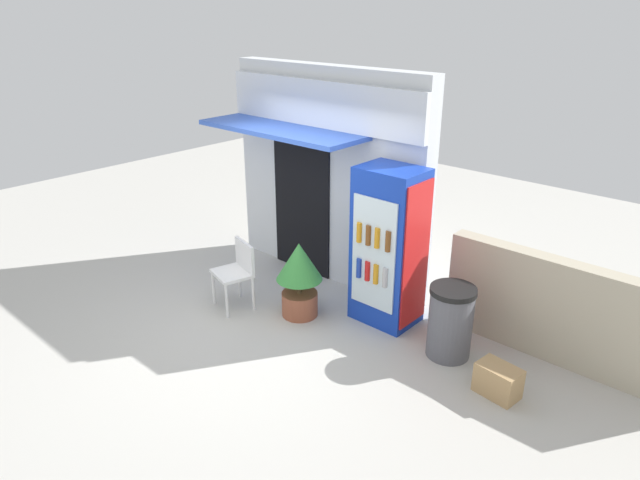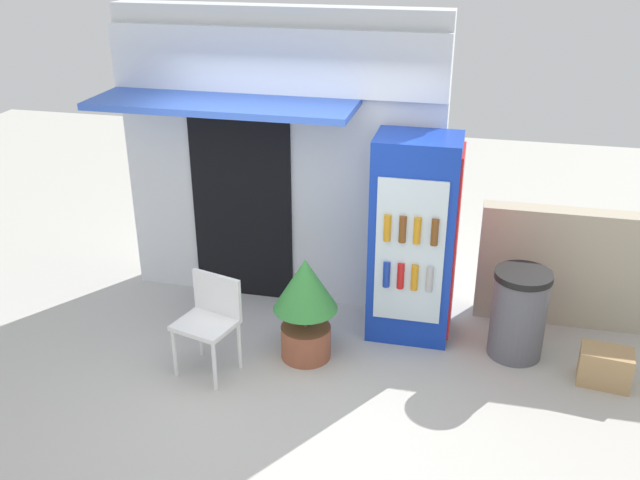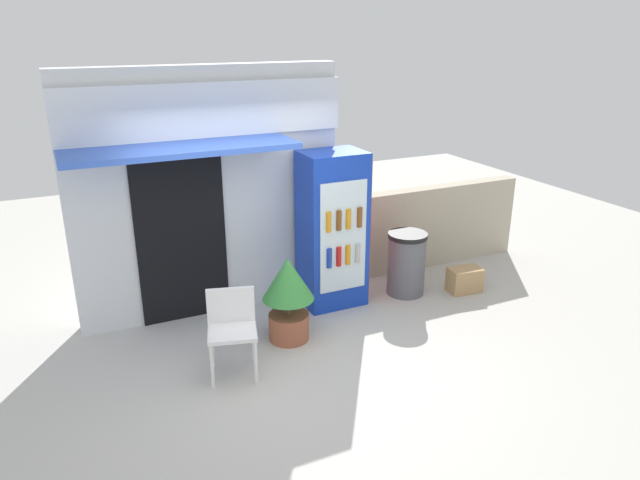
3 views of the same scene
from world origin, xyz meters
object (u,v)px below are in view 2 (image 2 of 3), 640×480
at_px(trash_bin, 519,314).
at_px(plastic_chair, 210,315).
at_px(cardboard_box, 605,367).
at_px(drink_cooler, 414,240).
at_px(potted_plant_near_shop, 305,301).

bearing_deg(trash_bin, plastic_chair, -162.47).
distance_m(plastic_chair, cardboard_box, 3.37).
bearing_deg(drink_cooler, plastic_chair, -148.33).
bearing_deg(plastic_chair, trash_bin, 17.53).
height_order(drink_cooler, cardboard_box, drink_cooler).
distance_m(plastic_chair, potted_plant_near_shop, 0.83).
height_order(drink_cooler, plastic_chair, drink_cooler).
xyz_separation_m(potted_plant_near_shop, trash_bin, (1.83, 0.46, -0.15)).
xyz_separation_m(plastic_chair, cardboard_box, (3.31, 0.52, -0.36)).
height_order(plastic_chair, cardboard_box, plastic_chair).
distance_m(trash_bin, cardboard_box, 0.83).
distance_m(drink_cooler, potted_plant_near_shop, 1.14).
xyz_separation_m(plastic_chair, trash_bin, (2.58, 0.82, -0.11)).
relative_size(potted_plant_near_shop, cardboard_box, 2.30).
distance_m(potted_plant_near_shop, trash_bin, 1.90).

